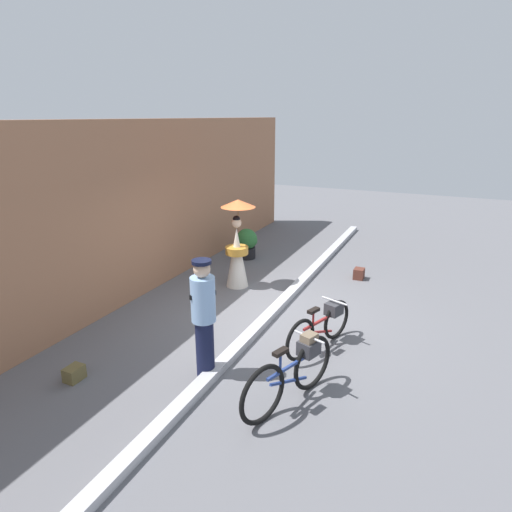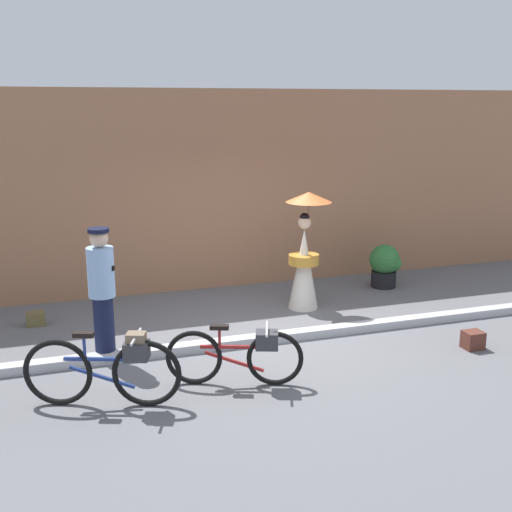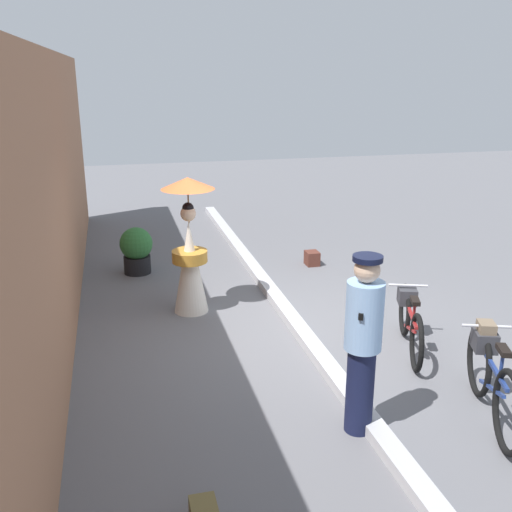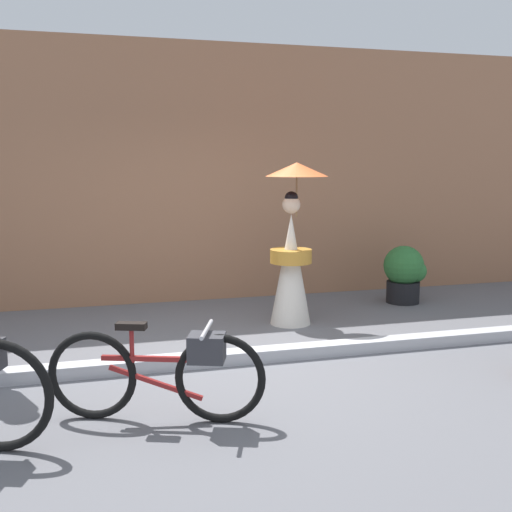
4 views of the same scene
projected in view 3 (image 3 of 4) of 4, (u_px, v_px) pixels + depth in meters
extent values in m
plane|color=slate|center=(299.00, 333.00, 7.60)|extent=(30.00, 30.00, 0.00)
cube|color=#9E6B4C|center=(40.00, 215.00, 6.38)|extent=(14.00, 0.40, 3.49)
cube|color=#B2B2B7|center=(299.00, 328.00, 7.59)|extent=(14.00, 0.20, 0.12)
torus|color=black|center=(479.00, 360.00, 6.08)|extent=(0.74, 0.32, 0.77)
torus|color=black|center=(508.00, 412.00, 5.16)|extent=(0.74, 0.32, 0.77)
cube|color=navy|center=(494.00, 369.00, 5.57)|extent=(0.79, 0.31, 0.04)
cube|color=navy|center=(492.00, 388.00, 5.64)|extent=(0.69, 0.27, 0.26)
cylinder|color=navy|center=(502.00, 366.00, 5.37)|extent=(0.03, 0.03, 0.32)
cube|color=black|center=(504.00, 350.00, 5.32)|extent=(0.24, 0.16, 0.05)
cylinder|color=silver|center=(486.00, 326.00, 5.86)|extent=(0.19, 0.46, 0.03)
cube|color=#333338|center=(485.00, 340.00, 5.91)|extent=(0.32, 0.29, 0.20)
cube|color=#72604C|center=(486.00, 329.00, 5.87)|extent=(0.24, 0.22, 0.14)
torus|color=black|center=(405.00, 310.00, 7.48)|extent=(0.65, 0.28, 0.67)
torus|color=black|center=(417.00, 343.00, 6.57)|extent=(0.65, 0.28, 0.67)
cube|color=maroon|center=(411.00, 314.00, 6.98)|extent=(0.77, 0.30, 0.04)
cube|color=maroon|center=(410.00, 328.00, 7.04)|extent=(0.67, 0.27, 0.25)
cylinder|color=maroon|center=(414.00, 312.00, 6.79)|extent=(0.03, 0.03, 0.28)
cube|color=black|center=(415.00, 301.00, 6.75)|extent=(0.24, 0.16, 0.05)
cylinder|color=silver|center=(408.00, 285.00, 7.28)|extent=(0.19, 0.46, 0.03)
cube|color=#333338|center=(407.00, 296.00, 7.32)|extent=(0.32, 0.29, 0.20)
cylinder|color=#141938|center=(360.00, 390.00, 5.43)|extent=(0.26, 0.26, 0.85)
cylinder|color=#8CB2E0|center=(364.00, 316.00, 5.20)|extent=(0.34, 0.34, 0.64)
sphere|color=#D8B293|center=(367.00, 270.00, 5.07)|extent=(0.23, 0.23, 0.23)
cylinder|color=black|center=(368.00, 258.00, 5.04)|extent=(0.27, 0.27, 0.05)
cube|color=black|center=(365.00, 309.00, 5.19)|extent=(0.33, 0.25, 0.06)
cone|color=silver|center=(190.00, 267.00, 8.10)|extent=(0.48, 0.48, 1.31)
cylinder|color=#C1842D|center=(190.00, 256.00, 8.05)|extent=(0.49, 0.49, 0.16)
sphere|color=beige|center=(188.00, 214.00, 7.87)|extent=(0.21, 0.21, 0.21)
sphere|color=black|center=(188.00, 208.00, 7.85)|extent=(0.16, 0.16, 0.16)
cylinder|color=olive|center=(188.00, 203.00, 7.89)|extent=(0.02, 0.02, 0.55)
cone|color=orange|center=(188.00, 183.00, 7.81)|extent=(0.73, 0.73, 0.16)
cylinder|color=black|center=(137.00, 264.00, 9.81)|extent=(0.45, 0.45, 0.29)
sphere|color=#2D6B33|center=(136.00, 244.00, 9.70)|extent=(0.54, 0.54, 0.54)
sphere|color=#2D6B33|center=(141.00, 245.00, 9.87)|extent=(0.30, 0.30, 0.30)
cube|color=brown|center=(212.00, 509.00, 4.34)|extent=(0.23, 0.07, 0.07)
cube|color=#592D23|center=(312.00, 258.00, 10.21)|extent=(0.26, 0.22, 0.24)
cube|color=#47241C|center=(316.00, 255.00, 10.21)|extent=(0.22, 0.08, 0.09)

